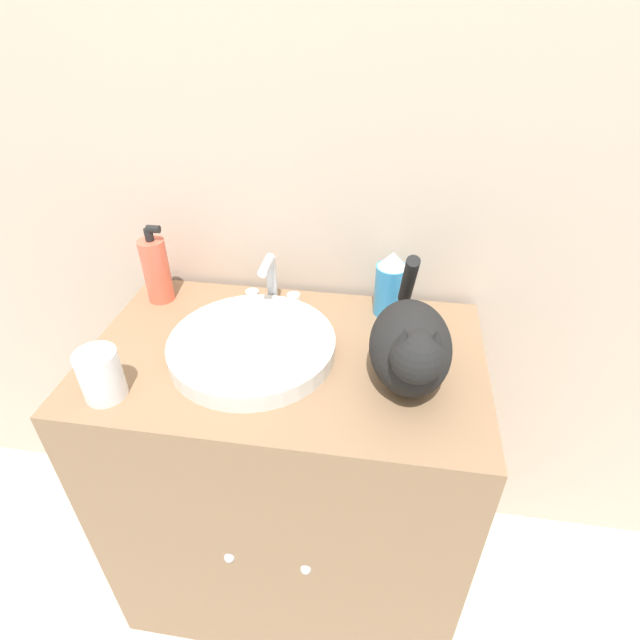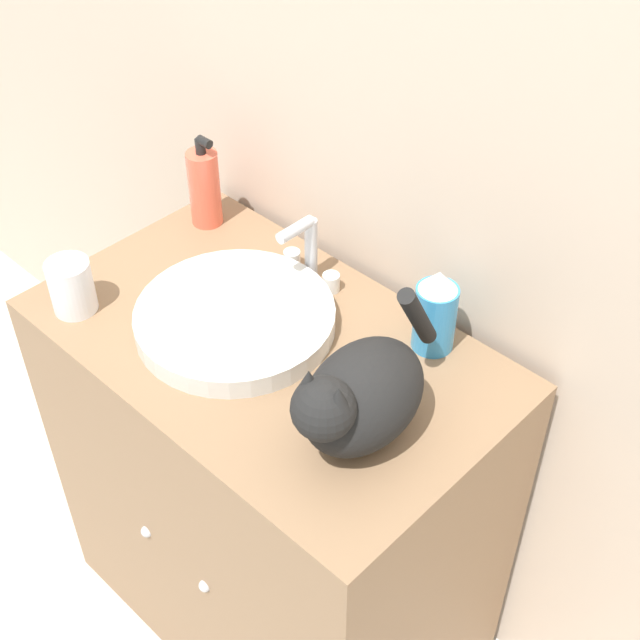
{
  "view_description": "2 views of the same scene",
  "coord_description": "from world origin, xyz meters",
  "px_view_note": "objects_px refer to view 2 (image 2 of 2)",
  "views": [
    {
      "loc": [
        0.2,
        -0.55,
        1.51
      ],
      "look_at": [
        0.08,
        0.25,
        0.94
      ],
      "focal_mm": 28.0,
      "sensor_mm": 36.0,
      "label": 1
    },
    {
      "loc": [
        0.85,
        -0.5,
        1.89
      ],
      "look_at": [
        0.13,
        0.26,
        0.97
      ],
      "focal_mm": 50.0,
      "sensor_mm": 36.0,
      "label": 2
    }
  ],
  "objects_px": {
    "cat": "(359,396)",
    "spray_bottle": "(436,311)",
    "cup": "(72,286)",
    "soap_bottle": "(204,187)"
  },
  "relations": [
    {
      "from": "spray_bottle",
      "to": "cup",
      "type": "bearing_deg",
      "value": -144.88
    },
    {
      "from": "spray_bottle",
      "to": "cup",
      "type": "relative_size",
      "value": 1.57
    },
    {
      "from": "soap_bottle",
      "to": "cat",
      "type": "bearing_deg",
      "value": -19.76
    },
    {
      "from": "cat",
      "to": "spray_bottle",
      "type": "relative_size",
      "value": 2.08
    },
    {
      "from": "cup",
      "to": "spray_bottle",
      "type": "bearing_deg",
      "value": 35.12
    },
    {
      "from": "cat",
      "to": "cup",
      "type": "height_order",
      "value": "cat"
    },
    {
      "from": "spray_bottle",
      "to": "soap_bottle",
      "type": "bearing_deg",
      "value": -177.33
    },
    {
      "from": "cat",
      "to": "cup",
      "type": "relative_size",
      "value": 3.27
    },
    {
      "from": "spray_bottle",
      "to": "cup",
      "type": "distance_m",
      "value": 0.64
    },
    {
      "from": "cat",
      "to": "spray_bottle",
      "type": "xyz_separation_m",
      "value": [
        -0.05,
        0.24,
        -0.01
      ]
    }
  ]
}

